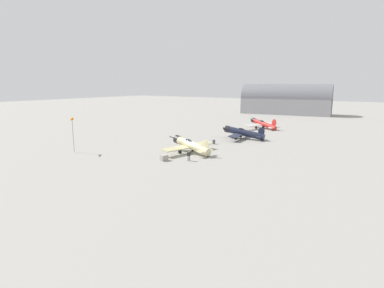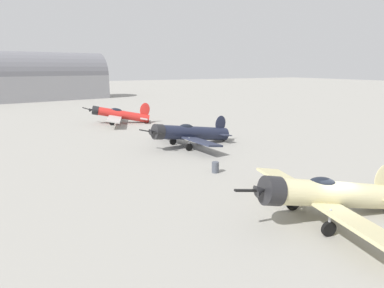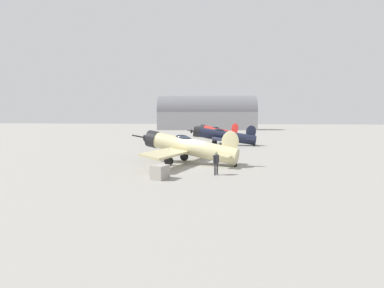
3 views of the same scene
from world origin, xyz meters
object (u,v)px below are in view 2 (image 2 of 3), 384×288
airplane_mid_apron (190,133)px  fuel_drum (215,167)px  airplane_foreground (326,194)px  airplane_far_line (119,114)px

airplane_mid_apron → fuel_drum: bearing=69.3°
airplane_mid_apron → fuel_drum: 9.48m
airplane_foreground → airplane_mid_apron: airplane_mid_apron is taller
fuel_drum → airplane_far_line: bearing=90.1°
airplane_far_line → airplane_mid_apron: bearing=117.0°
airplane_foreground → airplane_mid_apron: 19.34m
fuel_drum → airplane_foreground: bearing=-85.2°
airplane_mid_apron → airplane_far_line: bearing=-87.9°
airplane_foreground → fuel_drum: (-0.86, 10.17, -1.09)m
airplane_foreground → airplane_mid_apron: (1.59, 19.27, -0.06)m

